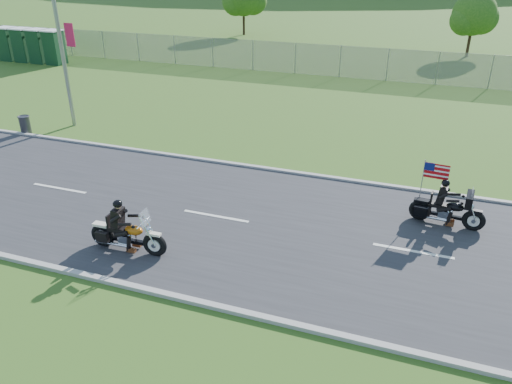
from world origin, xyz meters
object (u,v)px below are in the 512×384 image
(porta_toilet_d, at_px, (8,44))
(trash_can, at_px, (25,125))
(motorcycle_lead, at_px, (127,235))
(porta_toilet_c, at_px, (23,46))
(motorcycle_follow, at_px, (447,210))
(porta_toilet_a, at_px, (55,48))
(porta_toilet_b, at_px, (39,47))

(porta_toilet_d, xyz_separation_m, trash_can, (12.89, -12.70, -0.75))
(motorcycle_lead, xyz_separation_m, trash_can, (-9.77, 6.89, -0.10))
(porta_toilet_c, bearing_deg, motorcycle_follow, -27.02)
(porta_toilet_a, distance_m, trash_can, 15.41)
(porta_toilet_b, xyz_separation_m, motorcycle_lead, (19.86, -19.59, -0.65))
(porta_toilet_c, bearing_deg, porta_toilet_a, 0.00)
(porta_toilet_b, relative_size, trash_can, 2.87)
(porta_toilet_a, xyz_separation_m, trash_can, (8.69, -12.70, -0.75))
(porta_toilet_b, xyz_separation_m, porta_toilet_d, (-2.80, 0.00, 0.00))
(porta_toilet_b, distance_m, porta_toilet_c, 1.40)
(motorcycle_follow, bearing_deg, porta_toilet_d, 159.43)
(motorcycle_lead, distance_m, motorcycle_follow, 9.47)
(porta_toilet_d, bearing_deg, porta_toilet_b, 0.00)
(porta_toilet_a, bearing_deg, porta_toilet_b, 180.00)
(porta_toilet_c, bearing_deg, porta_toilet_b, 0.00)
(porta_toilet_b, bearing_deg, trash_can, -51.54)
(motorcycle_lead, bearing_deg, porta_toilet_d, 137.22)
(porta_toilet_d, relative_size, trash_can, 2.87)
(porta_toilet_a, height_order, motorcycle_lead, porta_toilet_a)
(trash_can, bearing_deg, porta_toilet_d, 135.42)
(porta_toilet_c, relative_size, motorcycle_lead, 0.98)
(motorcycle_follow, xyz_separation_m, trash_can, (-18.11, 2.40, -0.12))
(motorcycle_follow, relative_size, trash_can, 2.78)
(trash_can, bearing_deg, porta_toilet_a, 124.38)
(motorcycle_lead, bearing_deg, porta_toilet_c, 135.40)
(motorcycle_lead, bearing_deg, porta_toilet_a, 131.36)
(motorcycle_lead, xyz_separation_m, motorcycle_follow, (8.34, 4.49, 0.01))
(porta_toilet_c, distance_m, motorcycle_follow, 33.23)
(porta_toilet_b, xyz_separation_m, trash_can, (10.09, -12.70, -0.75))
(porta_toilet_d, height_order, motorcycle_follow, porta_toilet_d)
(motorcycle_follow, bearing_deg, porta_toilet_c, 158.37)
(porta_toilet_d, relative_size, motorcycle_follow, 1.03)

